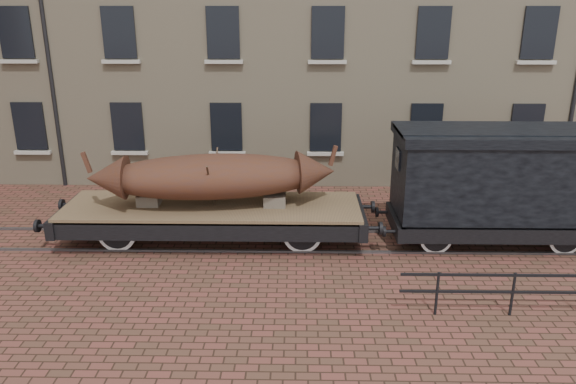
{
  "coord_description": "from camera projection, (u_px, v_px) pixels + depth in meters",
  "views": [
    {
      "loc": [
        0.02,
        -14.45,
        6.4
      ],
      "look_at": [
        -0.25,
        0.5,
        1.3
      ],
      "focal_mm": 35.0,
      "sensor_mm": 36.0,
      "label": 1
    }
  ],
  "objects": [
    {
      "name": "goods_van",
      "position": [
        499.0,
        173.0,
        14.99
      ],
      "size": [
        6.26,
        2.28,
        3.24
      ],
      "color": "black",
      "rests_on": "ground"
    },
    {
      "name": "flatcar_wagon",
      "position": [
        212.0,
        212.0,
        15.5
      ],
      "size": [
        9.16,
        2.48,
        1.38
      ],
      "color": "brown",
      "rests_on": "ground"
    },
    {
      "name": "iron_boat",
      "position": [
        213.0,
        176.0,
        15.16
      ],
      "size": [
        6.75,
        2.55,
        1.61
      ],
      "color": "#482515",
      "rests_on": "flatcar_wagon"
    },
    {
      "name": "ground",
      "position": [
        297.0,
        242.0,
        15.74
      ],
      "size": [
        90.0,
        90.0,
        0.0
      ],
      "primitive_type": "plane",
      "color": "#4C3225"
    },
    {
      "name": "rail_track",
      "position": [
        297.0,
        241.0,
        15.73
      ],
      "size": [
        30.0,
        1.52,
        0.06
      ],
      "color": "#59595E",
      "rests_on": "ground"
    }
  ]
}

